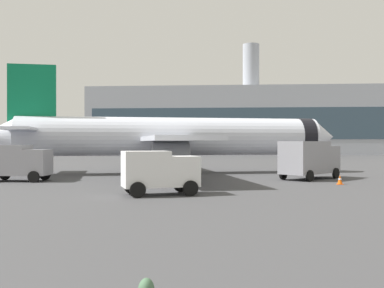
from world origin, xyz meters
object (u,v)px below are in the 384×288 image
object	(u,v)px
safety_cone_far	(340,180)
safety_cone_near	(190,184)
service_truck	(18,161)
airplane_at_gate	(171,137)
fuel_truck	(309,158)
cargo_van	(159,170)

from	to	relation	value
safety_cone_far	safety_cone_near	bearing A→B (deg)	-158.40
safety_cone_near	service_truck	bearing A→B (deg)	160.27
safety_cone_far	airplane_at_gate	bearing A→B (deg)	142.35
service_truck	safety_cone_near	bearing A→B (deg)	-19.73
safety_cone_near	safety_cone_far	xyz separation A→B (m)	(10.75, 4.26, 0.01)
fuel_truck	safety_cone_near	distance (m)	13.05
fuel_truck	safety_cone_far	xyz separation A→B (m)	(1.33, -4.66, -1.43)
safety_cone_near	cargo_van	bearing A→B (deg)	-116.79
airplane_at_gate	cargo_van	size ratio (longest dim) A/B	7.32
cargo_van	service_truck	bearing A→B (deg)	147.01
fuel_truck	safety_cone_near	size ratio (longest dim) A/B	9.03
cargo_van	safety_cone_near	world-z (taller)	cargo_van
cargo_van	safety_cone_near	distance (m)	3.65
airplane_at_gate	fuel_truck	world-z (taller)	airplane_at_gate
airplane_at_gate	service_truck	world-z (taller)	airplane_at_gate
fuel_truck	cargo_van	world-z (taller)	fuel_truck
airplane_at_gate	safety_cone_far	bearing A→B (deg)	-37.65
safety_cone_far	service_truck	bearing A→B (deg)	178.09
cargo_van	safety_cone_near	xyz separation A→B (m)	(1.57, 3.10, -1.12)
fuel_truck	service_truck	bearing A→B (deg)	-170.78
service_truck	safety_cone_near	size ratio (longest dim) A/B	7.24
service_truck	cargo_van	xyz separation A→B (m)	(12.61, -8.19, -0.16)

